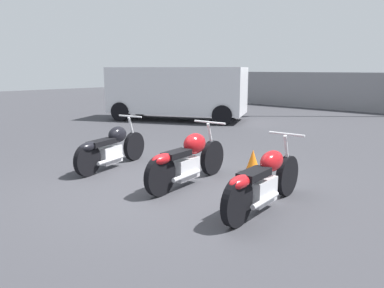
% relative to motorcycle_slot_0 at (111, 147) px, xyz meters
% --- Properties ---
extents(ground_plane, '(60.00, 60.00, 0.00)m').
position_rel_motorcycle_slot_0_xyz_m(ground_plane, '(1.73, -0.14, -0.41)').
color(ground_plane, '#38383D').
extents(motorcycle_slot_0, '(0.75, 1.95, 0.97)m').
position_rel_motorcycle_slot_0_xyz_m(motorcycle_slot_0, '(0.00, 0.00, 0.00)').
color(motorcycle_slot_0, black).
rests_on(motorcycle_slot_0, ground_plane).
extents(motorcycle_slot_1, '(0.64, 2.09, 1.00)m').
position_rel_motorcycle_slot_0_xyz_m(motorcycle_slot_1, '(1.83, 0.25, 0.03)').
color(motorcycle_slot_1, black).
rests_on(motorcycle_slot_1, ground_plane).
extents(motorcycle_slot_2, '(0.55, 2.09, 0.99)m').
position_rel_motorcycle_slot_0_xyz_m(motorcycle_slot_2, '(3.40, 0.12, 0.01)').
color(motorcycle_slot_2, black).
rests_on(motorcycle_slot_2, ground_plane).
extents(parked_van, '(5.35, 3.94, 1.97)m').
position_rel_motorcycle_slot_0_xyz_m(parked_van, '(-4.07, 5.84, 0.69)').
color(parked_van, silver).
rests_on(parked_van, ground_plane).
extents(traffic_cone_near, '(0.27, 0.27, 0.42)m').
position_rel_motorcycle_slot_0_xyz_m(traffic_cone_near, '(2.17, 1.69, -0.20)').
color(traffic_cone_near, orange).
rests_on(traffic_cone_near, ground_plane).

